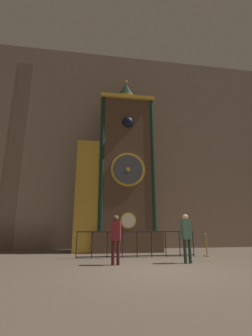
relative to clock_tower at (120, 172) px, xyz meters
name	(u,v)px	position (x,y,z in m)	size (l,w,h in m)	color
ground_plane	(158,271)	(0.56, -5.10, -4.19)	(28.00, 28.00, 0.00)	brown
cathedral_back_wall	(125,144)	(0.47, 1.41, 2.24)	(24.00, 0.32, 12.87)	#7A6656
clock_tower	(120,172)	(0.00, 0.00, 0.00)	(4.51, 1.78, 10.10)	brown
railing_fence	(137,243)	(0.51, -2.24, -3.60)	(5.10, 0.05, 1.07)	black
visitor_near	(116,234)	(-0.59, -3.96, -3.19)	(0.39, 0.30, 1.67)	#461518
visitor_far	(186,233)	(2.01, -3.97, -3.15)	(0.37, 0.27, 1.72)	#213427
stanchion_post	(207,249)	(3.62, -2.30, -3.89)	(0.28, 0.28, 0.96)	#B28E33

